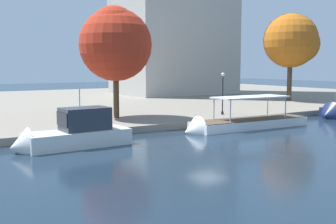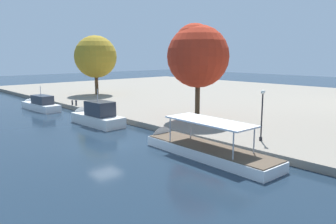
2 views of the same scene
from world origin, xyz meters
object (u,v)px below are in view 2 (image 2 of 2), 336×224
tour_boat_2 (199,151)px  mooring_bollard_2 (72,102)px  tree_0 (198,53)px  mooring_bollard_0 (98,107)px  mooring_bollard_1 (76,103)px  tree_2 (95,56)px  motor_yacht_0 (39,106)px  motor_yacht_1 (95,117)px  lamp_post (262,111)px

tour_boat_2 → mooring_bollard_2: 27.59m
mooring_bollard_2 → tree_0: size_ratio=0.07×
mooring_bollard_0 → mooring_bollard_2: size_ratio=0.99×
mooring_bollard_1 → tree_2: (-10.55, 9.49, 6.52)m
motor_yacht_0 → mooring_bollard_1: (3.77, 3.88, 0.49)m
tree_0 → tree_2: 29.08m
motor_yacht_1 → lamp_post: lamp_post is taller
lamp_post → motor_yacht_1: bearing=-163.5°
tour_boat_2 → mooring_bollard_0: 21.35m
mooring_bollard_1 → lamp_post: bearing=4.2°
motor_yacht_0 → tour_boat_2: motor_yacht_0 is taller
motor_yacht_1 → mooring_bollard_2: size_ratio=11.17×
motor_yacht_1 → tree_0: 13.71m
mooring_bollard_2 → lamp_post: (29.67, 2.31, 2.13)m
tour_boat_2 → tree_2: bearing=-16.5°
mooring_bollard_1 → tree_2: 15.61m
mooring_bollard_1 → mooring_bollard_2: mooring_bollard_1 is taller
motor_yacht_0 → motor_yacht_1: size_ratio=1.06×
mooring_bollard_2 → tree_2: tree_2 is taller
mooring_bollard_0 → lamp_post: lamp_post is taller
mooring_bollard_0 → mooring_bollard_2: (-6.35, -0.39, 0.00)m
tour_boat_2 → tree_0: size_ratio=1.22×
mooring_bollard_0 → lamp_post: bearing=4.7°
motor_yacht_1 → tour_boat_2: bearing=178.4°
tree_2 → lamp_post: bearing=-10.6°
motor_yacht_0 → tree_0: size_ratio=0.83×
motor_yacht_0 → tree_0: tree_0 is taller
motor_yacht_0 → tree_0: 25.15m
mooring_bollard_0 → lamp_post: 23.49m
motor_yacht_0 → mooring_bollard_0: 10.15m
motor_yacht_0 → mooring_bollard_1: 5.43m
motor_yacht_1 → lamp_post: 19.04m
mooring_bollard_0 → lamp_post: size_ratio=0.17×
mooring_bollard_2 → tree_0: 21.18m
tour_boat_2 → tree_2: 39.90m
mooring_bollard_0 → tree_0: (12.77, 5.46, 6.97)m
mooring_bollard_2 → lamp_post: lamp_post is taller
mooring_bollard_1 → mooring_bollard_0: bearing=2.2°
tree_2 → motor_yacht_1: bearing=-30.9°
mooring_bollard_1 → tree_2: tree_2 is taller
motor_yacht_0 → mooring_bollard_0: motor_yacht_0 is taller
tour_boat_2 → mooring_bollard_0: (-21.07, 3.38, 0.73)m
motor_yacht_0 → tree_0: (22.05, 9.55, 7.41)m
mooring_bollard_0 → mooring_bollard_1: size_ratio=0.88×
tour_boat_2 → mooring_bollard_2: (-27.42, 2.99, 0.73)m
mooring_bollard_2 → lamp_post: bearing=4.4°
mooring_bollard_1 → tree_0: bearing=17.3°
motor_yacht_1 → tour_boat_2: motor_yacht_1 is taller
tour_boat_2 → lamp_post: bearing=-110.7°
mooring_bollard_2 → tour_boat_2: bearing=-6.2°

